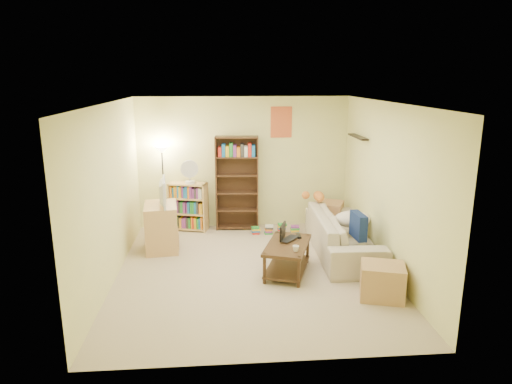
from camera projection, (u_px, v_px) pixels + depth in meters
room at (252, 166)px, 6.46m from camera, size 4.50×4.54×2.52m
sofa at (343, 234)px, 7.52m from camera, size 2.33×1.03×0.66m
navy_pillow at (358, 226)px, 6.98m from camera, size 0.16×0.44×0.39m
cream_blanket at (352, 219)px, 7.52m from camera, size 0.61×0.44×0.26m
tabby_cat at (317, 196)px, 8.25m from camera, size 0.52×0.20×0.18m
coffee_table at (287, 254)px, 6.76m from camera, size 0.87×1.16×0.46m
laptop at (292, 240)px, 6.84m from camera, size 0.60×0.60×0.03m
laptop_screen at (283, 231)px, 6.85m from camera, size 0.12×0.33×0.23m
mug at (296, 249)px, 6.42m from camera, size 0.13×0.13×0.09m
tv_remote at (299, 236)px, 7.02m from camera, size 0.06×0.18×0.02m
tv_stand at (161, 227)px, 7.67m from camera, size 0.60×0.79×0.79m
television at (160, 192)px, 7.52m from camera, size 0.78×0.27×0.43m
tall_bookshelf at (237, 181)px, 8.60m from camera, size 0.82×0.32×1.78m
short_bookshelf at (188, 207)px, 8.64m from camera, size 0.77×0.47×0.92m
desk_fan at (190, 171)px, 8.43m from camera, size 0.33×0.18×0.44m
floor_lamp at (162, 164)px, 8.40m from camera, size 0.27×0.27×1.62m
side_table at (328, 217)px, 8.59m from camera, size 0.66×0.66×0.57m
end_cabinet at (382, 281)px, 6.00m from camera, size 0.67×0.60×0.46m
book_stacks at (276, 229)px, 8.51m from camera, size 0.89×0.16×0.19m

